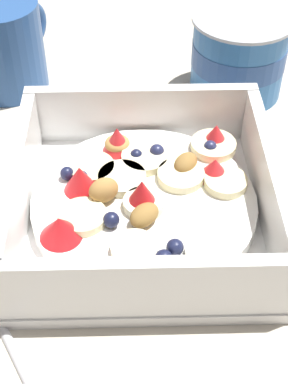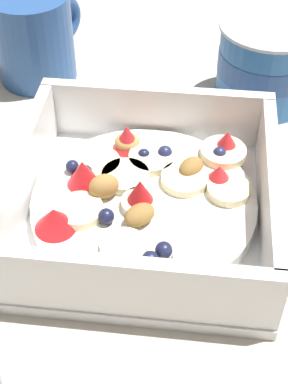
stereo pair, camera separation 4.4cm
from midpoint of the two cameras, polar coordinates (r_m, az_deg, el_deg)
name	(u,v)px [view 2 (the right image)]	position (r m, az deg, el deg)	size (l,w,h in m)	color
ground_plane	(159,221)	(0.46, 4.20, -3.08)	(2.40, 2.40, 0.00)	beige
fruit_bowl	(144,200)	(0.44, 2.81, -0.91)	(0.20, 0.20, 0.06)	white
yogurt_cup	(266,63)	(0.58, 14.24, 12.34)	(0.10, 0.10, 0.08)	#3370B7
coffee_mug	(35,37)	(0.60, -8.73, 14.97)	(0.08, 0.10, 0.09)	#2D5699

